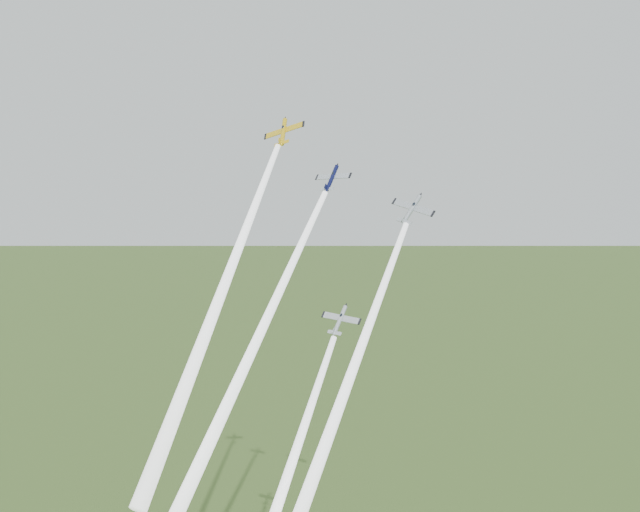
% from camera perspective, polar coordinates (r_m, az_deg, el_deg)
% --- Properties ---
extents(plane_yellow, '(8.23, 7.69, 8.38)m').
position_cam_1_polar(plane_yellow, '(137.42, -2.62, 8.82)').
color(plane_yellow, gold).
extents(smoke_trail_yellow, '(10.90, 43.61, 47.70)m').
position_cam_1_polar(smoke_trail_yellow, '(118.46, -7.28, -3.27)').
color(smoke_trail_yellow, white).
extents(plane_navy, '(7.96, 7.46, 6.05)m').
position_cam_1_polar(plane_navy, '(133.58, 0.86, 5.58)').
color(plane_navy, '#0D1039').
extents(smoke_trail_navy, '(19.68, 46.55, 53.08)m').
position_cam_1_polar(smoke_trail_navy, '(116.52, -5.77, -8.66)').
color(smoke_trail_navy, white).
extents(plane_silver_right, '(10.18, 7.75, 8.21)m').
position_cam_1_polar(plane_silver_right, '(135.29, 6.54, 3.33)').
color(plane_silver_right, '#A7ADB5').
extents(smoke_trail_silver_right, '(18.06, 45.99, 51.96)m').
position_cam_1_polar(smoke_trail_silver_right, '(117.97, 1.33, -10.79)').
color(smoke_trail_silver_right, white).
extents(plane_silver_low, '(8.22, 6.74, 6.24)m').
position_cam_1_polar(plane_silver_low, '(128.06, 1.42, -4.57)').
color(plane_silver_low, '#A5ACB3').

